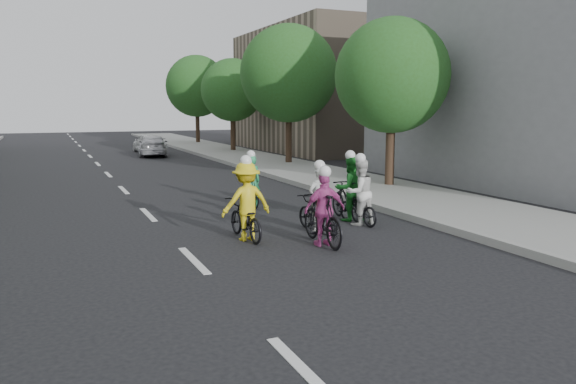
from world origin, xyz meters
TOP-DOWN VIEW (x-y plane):
  - ground at (0.00, 0.00)m, footprint 120.00×120.00m
  - sidewalk_right at (8.00, 10.00)m, footprint 4.00×80.00m
  - curb_right at (6.05, 10.00)m, footprint 0.18×80.00m
  - bldg_se at (16.00, 24.00)m, footprint 10.00×14.00m
  - tree_r_0 at (8.80, 6.60)m, footprint 4.00×4.00m
  - tree_r_1 at (8.80, 15.60)m, footprint 4.80×4.80m
  - tree_r_2 at (8.80, 24.60)m, footprint 4.00×4.00m
  - tree_r_3 at (8.80, 33.60)m, footprint 4.80×4.80m
  - cyclist_0 at (4.58, 1.63)m, footprint 0.85×1.56m
  - cyclist_1 at (4.61, 2.18)m, footprint 0.82×1.71m
  - cyclist_2 at (2.81, 0.10)m, footprint 0.92×1.85m
  - cyclist_3 at (2.99, 5.13)m, footprint 0.58×1.73m
  - cyclist_4 at (3.26, 1.25)m, footprint 0.74×1.65m
  - cyclist_5 at (1.48, 1.21)m, footprint 1.14×1.71m
  - follow_car_lead at (3.52, 23.74)m, footprint 2.40×4.36m
  - follow_car_trail at (3.70, 26.45)m, footprint 1.64×3.73m

SIDE VIEW (x-z plane):
  - ground at x=0.00m, z-range 0.00..0.00m
  - sidewalk_right at x=8.00m, z-range 0.00..0.15m
  - curb_right at x=6.05m, z-range 0.00..0.18m
  - cyclist_4 at x=3.26m, z-range -0.31..1.39m
  - cyclist_3 at x=2.99m, z-range -0.24..1.42m
  - follow_car_lead at x=3.52m, z-range 0.00..1.20m
  - follow_car_trail at x=3.70m, z-range 0.00..1.25m
  - cyclist_2 at x=2.81m, z-range -0.21..1.48m
  - cyclist_0 at x=4.58m, z-range -0.25..1.53m
  - cyclist_1 at x=4.61m, z-range -0.22..1.59m
  - cyclist_5 at x=1.48m, z-range -0.24..1.63m
  - tree_r_0 at x=8.80m, z-range 0.98..6.95m
  - tree_r_2 at x=8.80m, z-range 0.98..6.95m
  - bldg_se at x=16.00m, z-range 0.00..8.00m
  - tree_r_1 at x=8.80m, z-range 1.05..7.98m
  - tree_r_3 at x=8.80m, z-range 1.05..7.98m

